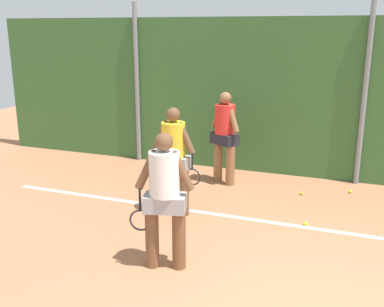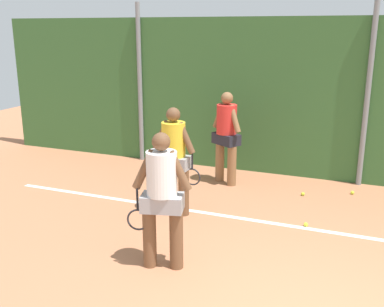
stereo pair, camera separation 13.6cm
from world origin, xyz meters
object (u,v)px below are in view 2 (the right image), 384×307
(tennis_ball_10, at_px, (306,225))
(tennis_ball_3, at_px, (303,194))
(player_foreground_near, at_px, (162,194))
(player_backcourt_far, at_px, (226,133))
(tennis_ball_7, at_px, (352,193))
(player_midcourt, at_px, (174,156))

(tennis_ball_10, bearing_deg, tennis_ball_3, 100.02)
(player_foreground_near, bearing_deg, tennis_ball_3, -126.33)
(player_backcourt_far, relative_size, tennis_ball_3, 27.09)
(tennis_ball_10, bearing_deg, player_backcourt_far, 139.67)
(player_backcourt_far, xyz_separation_m, tennis_ball_3, (1.53, -0.17, -0.97))
(tennis_ball_7, relative_size, tennis_ball_10, 1.00)
(player_midcourt, bearing_deg, tennis_ball_7, 37.92)
(tennis_ball_3, xyz_separation_m, tennis_ball_7, (0.83, 0.40, 0.00))
(player_foreground_near, relative_size, tennis_ball_7, 26.59)
(tennis_ball_7, bearing_deg, player_midcourt, -143.56)
(player_midcourt, xyz_separation_m, player_backcourt_far, (0.33, 1.75, 0.02))
(tennis_ball_10, bearing_deg, player_foreground_near, -128.99)
(player_foreground_near, xyz_separation_m, tennis_ball_7, (2.13, 3.62, -0.95))
(player_midcourt, relative_size, tennis_ball_3, 26.60)
(player_foreground_near, distance_m, player_backcourt_far, 3.39)
(player_foreground_near, distance_m, tennis_ball_3, 3.60)
(player_foreground_near, xyz_separation_m, tennis_ball_10, (1.53, 1.89, -0.95))
(tennis_ball_3, bearing_deg, player_foreground_near, -111.92)
(player_midcourt, height_order, player_backcourt_far, player_backcourt_far)
(player_foreground_near, relative_size, tennis_ball_3, 26.59)
(tennis_ball_3, bearing_deg, player_midcourt, -139.53)
(player_backcourt_far, relative_size, tennis_ball_10, 27.09)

